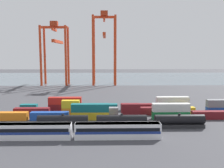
# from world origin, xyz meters

# --- Properties ---
(ground_plane) EXTENTS (420.00, 420.00, 0.00)m
(ground_plane) POSITION_xyz_m (0.00, 40.00, 0.00)
(ground_plane) COLOR #424247
(harbour_water) EXTENTS (400.00, 110.00, 0.01)m
(harbour_water) POSITION_xyz_m (0.00, 134.65, 0.00)
(harbour_water) COLOR slate
(harbour_water) RESTS_ON ground_plane
(passenger_train) EXTENTS (44.02, 3.14, 3.90)m
(passenger_train) POSITION_xyz_m (-8.47, -23.80, 2.14)
(passenger_train) COLOR silver
(passenger_train) RESTS_ON ground_plane
(freight_tank_row) EXTENTS (47.79, 2.72, 4.18)m
(freight_tank_row) POSITION_xyz_m (4.22, -15.10, 1.94)
(freight_tank_row) COLOR #232326
(freight_tank_row) RESTS_ON ground_plane
(shipping_container_0) EXTENTS (12.10, 2.44, 2.60)m
(shipping_container_0) POSITION_xyz_m (-31.48, -5.81, 1.30)
(shipping_container_0) COLOR orange
(shipping_container_0) RESTS_ON ground_plane
(shipping_container_1) EXTENTS (12.10, 2.44, 2.60)m
(shipping_container_1) POSITION_xyz_m (-18.40, -5.81, 1.30)
(shipping_container_1) COLOR #1C4299
(shipping_container_1) RESTS_ON ground_plane
(shipping_container_2) EXTENTS (12.10, 2.44, 2.60)m
(shipping_container_2) POSITION_xyz_m (-5.32, -5.81, 1.30)
(shipping_container_2) COLOR gold
(shipping_container_2) RESTS_ON ground_plane
(shipping_container_3) EXTENTS (12.10, 2.44, 2.60)m
(shipping_container_3) POSITION_xyz_m (-5.32, -5.81, 3.90)
(shipping_container_3) COLOR #146066
(shipping_container_3) RESTS_ON shipping_container_2
(shipping_container_4) EXTENTS (6.04, 2.44, 2.60)m
(shipping_container_4) POSITION_xyz_m (7.76, -5.81, 1.30)
(shipping_container_4) COLOR maroon
(shipping_container_4) RESTS_ON ground_plane
(shipping_container_5) EXTENTS (6.04, 2.44, 2.60)m
(shipping_container_5) POSITION_xyz_m (7.76, -5.81, 3.90)
(shipping_container_5) COLOR maroon
(shipping_container_5) RESTS_ON shipping_container_4
(shipping_container_6) EXTENTS (12.10, 2.44, 2.60)m
(shipping_container_6) POSITION_xyz_m (20.84, -5.81, 1.30)
(shipping_container_6) COLOR #197538
(shipping_container_6) RESTS_ON ground_plane
(shipping_container_7) EXTENTS (12.10, 2.44, 2.60)m
(shipping_container_7) POSITION_xyz_m (20.84, -5.81, 3.90)
(shipping_container_7) COLOR silver
(shipping_container_7) RESTS_ON shipping_container_6
(shipping_container_8) EXTENTS (12.10, 2.44, 2.60)m
(shipping_container_8) POSITION_xyz_m (33.92, -5.81, 1.30)
(shipping_container_8) COLOR maroon
(shipping_container_8) RESTS_ON ground_plane
(shipping_container_9) EXTENTS (12.10, 2.44, 2.60)m
(shipping_container_9) POSITION_xyz_m (-25.90, 0.41, 1.30)
(shipping_container_9) COLOR maroon
(shipping_container_9) RESTS_ON ground_plane
(shipping_container_10) EXTENTS (6.04, 2.44, 2.60)m
(shipping_container_10) POSITION_xyz_m (-12.48, 0.41, 1.30)
(shipping_container_10) COLOR orange
(shipping_container_10) RESTS_ON ground_plane
(shipping_container_11) EXTENTS (6.04, 2.44, 2.60)m
(shipping_container_11) POSITION_xyz_m (-12.48, 0.41, 3.90)
(shipping_container_11) COLOR gold
(shipping_container_11) RESTS_ON shipping_container_10
(shipping_container_12) EXTENTS (6.04, 2.44, 2.60)m
(shipping_container_12) POSITION_xyz_m (0.95, 0.41, 1.30)
(shipping_container_12) COLOR slate
(shipping_container_12) RESTS_ON ground_plane
(shipping_container_13) EXTENTS (12.10, 2.44, 2.60)m
(shipping_container_13) POSITION_xyz_m (14.37, 0.41, 1.30)
(shipping_container_13) COLOR maroon
(shipping_container_13) RESTS_ON ground_plane
(shipping_container_14) EXTENTS (6.04, 2.44, 2.60)m
(shipping_container_14) POSITION_xyz_m (27.80, 0.41, 1.30)
(shipping_container_14) COLOR gold
(shipping_container_14) RESTS_ON ground_plane
(shipping_container_15) EXTENTS (12.10, 2.44, 2.60)m
(shipping_container_15) POSITION_xyz_m (41.22, 0.41, 1.30)
(shipping_container_15) COLOR #1C4299
(shipping_container_15) RESTS_ON ground_plane
(shipping_container_16) EXTENTS (12.10, 2.44, 2.60)m
(shipping_container_16) POSITION_xyz_m (41.22, 0.41, 3.90)
(shipping_container_16) COLOR slate
(shipping_container_16) RESTS_ON shipping_container_15
(shipping_container_18) EXTENTS (6.04, 2.44, 2.60)m
(shipping_container_18) POSITION_xyz_m (-28.85, 6.62, 1.30)
(shipping_container_18) COLOR #146066
(shipping_container_18) RESTS_ON ground_plane
(shipping_container_19) EXTENTS (12.10, 2.44, 2.60)m
(shipping_container_19) POSITION_xyz_m (-15.46, 6.62, 1.30)
(shipping_container_19) COLOR maroon
(shipping_container_19) RESTS_ON ground_plane
(shipping_container_20) EXTENTS (12.10, 2.44, 2.60)m
(shipping_container_20) POSITION_xyz_m (-15.46, 6.62, 3.90)
(shipping_container_20) COLOR #AD211C
(shipping_container_20) RESTS_ON shipping_container_19
(shipping_container_21) EXTENTS (12.10, 2.44, 2.60)m
(shipping_container_21) POSITION_xyz_m (-2.08, 6.62, 1.30)
(shipping_container_21) COLOR #146066
(shipping_container_21) RESTS_ON ground_plane
(shipping_container_22) EXTENTS (12.10, 2.44, 2.60)m
(shipping_container_22) POSITION_xyz_m (11.31, 6.62, 1.30)
(shipping_container_22) COLOR maroon
(shipping_container_22) RESTS_ON ground_plane
(shipping_container_23) EXTENTS (12.10, 2.44, 2.60)m
(shipping_container_23) POSITION_xyz_m (24.70, 6.62, 1.30)
(shipping_container_23) COLOR #146066
(shipping_container_23) RESTS_ON ground_plane
(shipping_container_24) EXTENTS (12.10, 2.44, 2.60)m
(shipping_container_24) POSITION_xyz_m (24.70, 6.62, 3.90)
(shipping_container_24) COLOR silver
(shipping_container_24) RESTS_ON shipping_container_23
(gantry_crane_west) EXTENTS (17.97, 34.74, 42.56)m
(gantry_crane_west) POSITION_xyz_m (-34.84, 88.13, 25.75)
(gantry_crane_west) COLOR red
(gantry_crane_west) RESTS_ON ground_plane
(gantry_crane_central) EXTENTS (16.18, 36.57, 49.30)m
(gantry_crane_central) POSITION_xyz_m (-1.41, 88.20, 29.39)
(gantry_crane_central) COLOR red
(gantry_crane_central) RESTS_ON ground_plane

